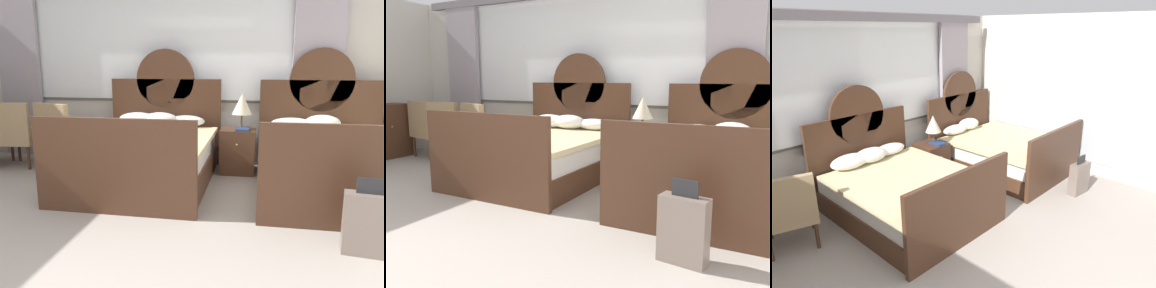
# 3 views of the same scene
# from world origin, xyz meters

# --- Properties ---
(wall_back_window) EXTENTS (6.51, 0.22, 2.70)m
(wall_back_window) POSITION_xyz_m (0.00, 4.17, 1.45)
(wall_back_window) COLOR beige
(wall_back_window) RESTS_ON ground_plane
(bed_near_window) EXTENTS (1.66, 2.16, 1.70)m
(bed_near_window) POSITION_xyz_m (0.13, 2.97, 0.36)
(bed_near_window) COLOR #472B1C
(bed_near_window) RESTS_ON ground_plane
(bed_near_mirror) EXTENTS (1.66, 2.16, 1.70)m
(bed_near_mirror) POSITION_xyz_m (2.35, 2.96, 0.35)
(bed_near_mirror) COLOR #472B1C
(bed_near_mirror) RESTS_ON ground_plane
(nightstand_between_beds) EXTENTS (0.47, 0.50, 0.61)m
(nightstand_between_beds) POSITION_xyz_m (1.24, 3.60, 0.30)
(nightstand_between_beds) COLOR #472B1C
(nightstand_between_beds) RESTS_ON ground_plane
(table_lamp_on_nightstand) EXTENTS (0.27, 0.27, 0.49)m
(table_lamp_on_nightstand) POSITION_xyz_m (1.29, 3.58, 0.95)
(table_lamp_on_nightstand) COLOR brown
(table_lamp_on_nightstand) RESTS_ON nightstand_between_beds
(book_on_nightstand) EXTENTS (0.18, 0.26, 0.03)m
(book_on_nightstand) POSITION_xyz_m (1.31, 3.50, 0.62)
(book_on_nightstand) COLOR navy
(book_on_nightstand) RESTS_ON nightstand_between_beds
(armchair_by_window_left) EXTENTS (0.74, 0.74, 0.95)m
(armchair_by_window_left) POSITION_xyz_m (-1.22, 3.31, 0.51)
(armchair_by_window_left) COLOR tan
(armchair_by_window_left) RESTS_ON ground_plane
(armchair_by_window_centre) EXTENTS (0.67, 0.67, 0.95)m
(armchair_by_window_centre) POSITION_xyz_m (-1.95, 3.30, 0.51)
(armchair_by_window_centre) COLOR tan
(armchair_by_window_centre) RESTS_ON ground_plane
(suitcase_on_floor) EXTENTS (0.37, 0.20, 0.63)m
(suitcase_on_floor) POSITION_xyz_m (2.38, 1.45, 0.25)
(suitcase_on_floor) COLOR #75665B
(suitcase_on_floor) RESTS_ON ground_plane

